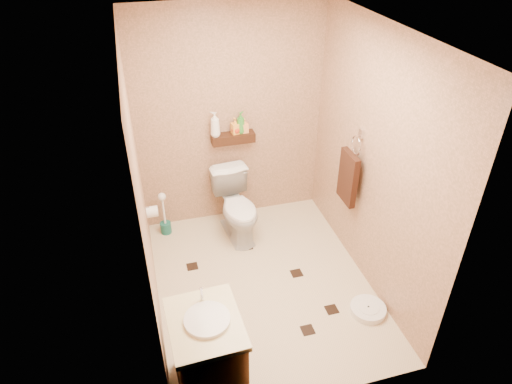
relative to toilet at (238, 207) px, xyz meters
name	(u,v)px	position (x,y,z in m)	size (l,w,h in m)	color
ground	(263,284)	(0.05, -0.83, -0.36)	(2.50, 2.50, 0.00)	beige
wall_back	(231,119)	(0.05, 0.42, 0.84)	(2.00, 0.04, 2.40)	tan
wall_front	(322,283)	(0.05, -2.08, 0.84)	(2.00, 0.04, 2.40)	tan
wall_left	(142,197)	(-0.95, -0.83, 0.84)	(0.04, 2.50, 2.40)	tan
wall_right	(373,164)	(1.05, -0.83, 0.84)	(0.04, 2.50, 2.40)	tan
ceiling	(266,31)	(0.05, -0.83, 2.04)	(2.00, 2.50, 0.02)	white
wall_shelf	(233,138)	(0.05, 0.34, 0.66)	(0.46, 0.14, 0.10)	#3A1B0F
floor_accents	(265,287)	(0.06, -0.88, -0.36)	(1.25, 1.34, 0.01)	black
toilet	(238,207)	(0.00, 0.00, 0.00)	(0.41, 0.71, 0.73)	white
vanity	(208,355)	(-0.65, -1.78, 0.02)	(0.52, 0.62, 0.86)	brown
bathroom_scale	(368,309)	(0.87, -1.42, -0.33)	(0.43, 0.43, 0.07)	white
toilet_brush	(165,219)	(-0.77, 0.24, -0.18)	(0.12, 0.12, 0.53)	#175D52
towel_ring	(349,175)	(0.96, -0.58, 0.58)	(0.12, 0.30, 0.76)	silver
toilet_paper	(152,212)	(-0.89, -0.18, 0.24)	(0.12, 0.11, 0.12)	white
bottle_a	(215,124)	(-0.14, 0.34, 0.84)	(0.10, 0.10, 0.26)	white
bottle_b	(235,126)	(0.07, 0.34, 0.79)	(0.08, 0.08, 0.17)	#FFA735
bottle_c	(236,128)	(0.08, 0.34, 0.77)	(0.10, 0.10, 0.13)	red
bottle_d	(241,123)	(0.13, 0.34, 0.82)	(0.09, 0.09, 0.23)	#33872D
bottle_e	(245,126)	(0.18, 0.34, 0.78)	(0.07, 0.07, 0.15)	#FFA154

